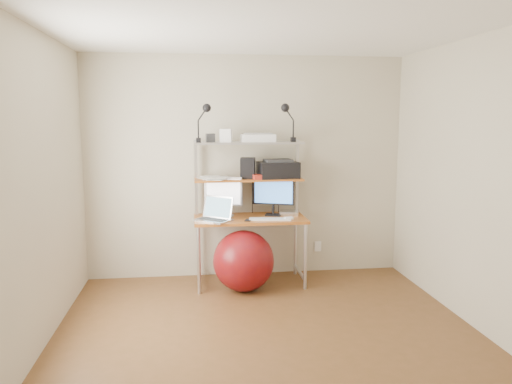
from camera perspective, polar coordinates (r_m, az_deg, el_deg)
room at (r=3.91m, az=1.71°, el=0.28°), size 3.60×3.60×3.60m
computer_desk at (r=5.43m, az=-0.78°, el=-0.56°), size 1.20×0.60×1.57m
wall_outlet at (r=5.99m, az=7.08°, el=-6.18°), size 0.08×0.01×0.12m
monitor_silver at (r=5.44m, az=-3.76°, el=-0.19°), size 0.41×0.21×0.47m
monitor_black at (r=5.50m, az=1.98°, el=-0.25°), size 0.45×0.20×0.47m
laptop at (r=5.27m, az=-4.66°, el=-2.66°), size 0.46×0.45×0.31m
keyboard at (r=5.29m, az=1.60°, el=-3.12°), size 0.45×0.18×0.01m
mouse at (r=5.31m, az=3.77°, el=-3.01°), size 0.10×0.07×0.03m
mac_mini at (r=5.59m, az=3.82°, el=-2.35°), size 0.25×0.25×0.04m
phone at (r=5.25m, az=-0.88°, el=-3.23°), size 0.10×0.13×0.01m
printer at (r=5.51m, az=2.54°, el=2.62°), size 0.46×0.34×0.21m
nas_cube at (r=5.46m, az=-0.94°, el=2.76°), size 0.18×0.18×0.23m
red_box at (r=5.39m, az=0.62°, el=1.74°), size 0.20×0.14×0.05m
scanner at (r=5.45m, az=0.21°, el=6.25°), size 0.37×0.25×0.10m
box_white at (r=5.37m, az=-3.46°, el=6.46°), size 0.14×0.12×0.14m
box_grey at (r=5.44m, az=-5.24°, el=6.20°), size 0.10×0.10×0.09m
clip_lamp_left at (r=5.28m, az=-5.85°, el=8.83°), size 0.16×0.09×0.40m
clip_lamp_right at (r=5.40m, az=3.55°, el=8.89°), size 0.16×0.09×0.41m
exercise_ball at (r=5.28m, az=-1.43°, el=-7.87°), size 0.64×0.64×0.64m
paper_stack at (r=5.44m, az=-4.80°, el=1.63°), size 0.38×0.42×0.02m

